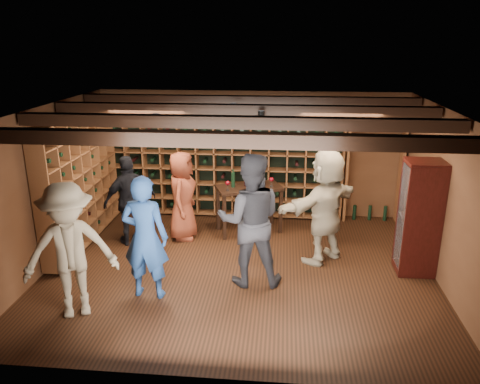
# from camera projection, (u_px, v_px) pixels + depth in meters

# --- Properties ---
(ground) EXTENTS (6.00, 6.00, 0.00)m
(ground) POSITION_uv_depth(u_px,v_px,m) (239.00, 269.00, 7.39)
(ground) COLOR black
(ground) RESTS_ON ground
(room_shell) EXTENTS (6.00, 6.00, 6.00)m
(room_shell) POSITION_uv_depth(u_px,v_px,m) (239.00, 116.00, 6.67)
(room_shell) COLOR brown
(room_shell) RESTS_ON ground
(wine_rack_back) EXTENTS (4.65, 0.30, 2.20)m
(wine_rack_back) POSITION_uv_depth(u_px,v_px,m) (224.00, 161.00, 9.27)
(wine_rack_back) COLOR brown
(wine_rack_back) RESTS_ON ground
(wine_rack_left) EXTENTS (0.30, 2.65, 2.20)m
(wine_rack_left) POSITION_uv_depth(u_px,v_px,m) (80.00, 179.00, 8.05)
(wine_rack_left) COLOR brown
(wine_rack_left) RESTS_ON ground
(crate_shelf) EXTENTS (1.20, 0.32, 2.07)m
(crate_shelf) POSITION_uv_depth(u_px,v_px,m) (377.00, 143.00, 8.86)
(crate_shelf) COLOR brown
(crate_shelf) RESTS_ON ground
(display_cabinet) EXTENTS (0.55, 0.50, 1.75)m
(display_cabinet) POSITION_uv_depth(u_px,v_px,m) (419.00, 220.00, 7.06)
(display_cabinet) COLOR #330C0A
(display_cabinet) RESTS_ON ground
(man_blue_shirt) EXTENTS (0.67, 0.46, 1.77)m
(man_blue_shirt) POSITION_uv_depth(u_px,v_px,m) (145.00, 238.00, 6.38)
(man_blue_shirt) COLOR navy
(man_blue_shirt) RESTS_ON ground
(man_grey_suit) EXTENTS (1.02, 0.82, 1.97)m
(man_grey_suit) POSITION_uv_depth(u_px,v_px,m) (250.00, 220.00, 6.71)
(man_grey_suit) COLOR black
(man_grey_suit) RESTS_ON ground
(guest_red_floral) EXTENTS (0.53, 0.80, 1.60)m
(guest_red_floral) POSITION_uv_depth(u_px,v_px,m) (182.00, 196.00, 8.31)
(guest_red_floral) COLOR maroon
(guest_red_floral) RESTS_ON ground
(guest_woman_black) EXTENTS (0.97, 0.89, 1.59)m
(guest_woman_black) POSITION_uv_depth(u_px,v_px,m) (130.00, 200.00, 8.09)
(guest_woman_black) COLOR black
(guest_woman_black) RESTS_ON ground
(guest_khaki) EXTENTS (1.34, 1.09, 1.81)m
(guest_khaki) POSITION_uv_depth(u_px,v_px,m) (70.00, 251.00, 5.93)
(guest_khaki) COLOR #7D6E56
(guest_khaki) RESTS_ON ground
(guest_beige) EXTENTS (1.60, 1.61, 1.86)m
(guest_beige) POSITION_uv_depth(u_px,v_px,m) (325.00, 206.00, 7.42)
(guest_beige) COLOR tan
(guest_beige) RESTS_ON ground
(tasting_table) EXTENTS (1.30, 0.97, 1.16)m
(tasting_table) POSITION_uv_depth(u_px,v_px,m) (249.00, 192.00, 8.58)
(tasting_table) COLOR black
(tasting_table) RESTS_ON ground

